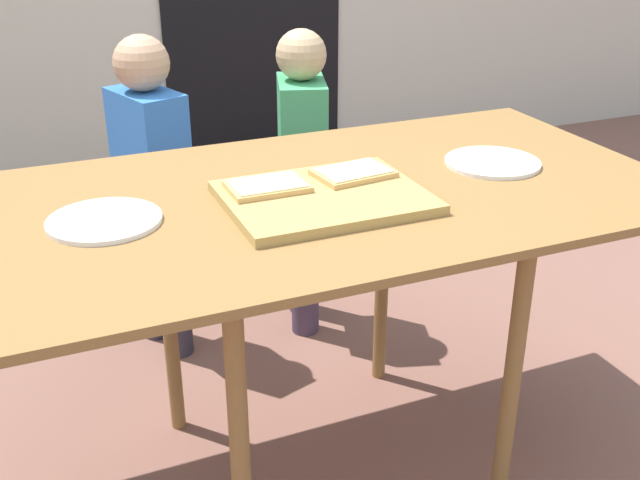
{
  "coord_description": "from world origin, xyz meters",
  "views": [
    {
      "loc": [
        -0.62,
        -1.43,
        1.37
      ],
      "look_at": [
        -0.01,
        0.0,
        0.65
      ],
      "focal_mm": 43.31,
      "sensor_mm": 36.0,
      "label": 1
    }
  ],
  "objects_px": {
    "dining_table": "(326,220)",
    "child_left": "(153,181)",
    "pizza_slice_far_left": "(267,186)",
    "pizza_slice_far_right": "(353,173)",
    "child_right": "(302,167)",
    "plate_white_right": "(492,162)",
    "cutting_board": "(324,198)",
    "plate_white_left": "(104,221)"
  },
  "relations": [
    {
      "from": "cutting_board",
      "to": "pizza_slice_far_right",
      "type": "distance_m",
      "value": 0.12
    },
    {
      "from": "cutting_board",
      "to": "child_right",
      "type": "distance_m",
      "value": 0.83
    },
    {
      "from": "pizza_slice_far_left",
      "to": "pizza_slice_far_right",
      "type": "bearing_deg",
      "value": 0.9
    },
    {
      "from": "cutting_board",
      "to": "plate_white_left",
      "type": "distance_m",
      "value": 0.44
    },
    {
      "from": "plate_white_right",
      "to": "pizza_slice_far_left",
      "type": "bearing_deg",
      "value": 179.8
    },
    {
      "from": "pizza_slice_far_right",
      "to": "plate_white_left",
      "type": "distance_m",
      "value": 0.54
    },
    {
      "from": "pizza_slice_far_right",
      "to": "plate_white_left",
      "type": "height_order",
      "value": "pizza_slice_far_right"
    },
    {
      "from": "dining_table",
      "to": "cutting_board",
      "type": "height_order",
      "value": "cutting_board"
    },
    {
      "from": "plate_white_left",
      "to": "cutting_board",
      "type": "bearing_deg",
      "value": -8.93
    },
    {
      "from": "plate_white_right",
      "to": "cutting_board",
      "type": "bearing_deg",
      "value": -172.08
    },
    {
      "from": "dining_table",
      "to": "child_right",
      "type": "distance_m",
      "value": 0.75
    },
    {
      "from": "pizza_slice_far_right",
      "to": "child_right",
      "type": "xyz_separation_m",
      "value": [
        0.15,
        0.69,
        -0.24
      ]
    },
    {
      "from": "pizza_slice_far_right",
      "to": "cutting_board",
      "type": "bearing_deg",
      "value": -145.08
    },
    {
      "from": "child_left",
      "to": "dining_table",
      "type": "bearing_deg",
      "value": -71.97
    },
    {
      "from": "child_right",
      "to": "plate_white_right",
      "type": "bearing_deg",
      "value": -73.37
    },
    {
      "from": "pizza_slice_far_right",
      "to": "child_left",
      "type": "xyz_separation_m",
      "value": [
        -0.31,
        0.73,
        -0.23
      ]
    },
    {
      "from": "dining_table",
      "to": "child_left",
      "type": "bearing_deg",
      "value": 108.03
    },
    {
      "from": "pizza_slice_far_right",
      "to": "plate_white_left",
      "type": "relative_size",
      "value": 0.79
    },
    {
      "from": "cutting_board",
      "to": "pizza_slice_far_left",
      "type": "bearing_deg",
      "value": 147.01
    },
    {
      "from": "dining_table",
      "to": "pizza_slice_far_left",
      "type": "relative_size",
      "value": 9.28
    },
    {
      "from": "pizza_slice_far_left",
      "to": "plate_white_left",
      "type": "relative_size",
      "value": 0.74
    },
    {
      "from": "dining_table",
      "to": "cutting_board",
      "type": "bearing_deg",
      "value": -117.0
    },
    {
      "from": "plate_white_left",
      "to": "child_right",
      "type": "bearing_deg",
      "value": 45.15
    },
    {
      "from": "plate_white_right",
      "to": "plate_white_left",
      "type": "height_order",
      "value": "same"
    },
    {
      "from": "plate_white_left",
      "to": "plate_white_right",
      "type": "bearing_deg",
      "value": -0.32
    },
    {
      "from": "pizza_slice_far_left",
      "to": "child_right",
      "type": "xyz_separation_m",
      "value": [
        0.35,
        0.7,
        -0.24
      ]
    },
    {
      "from": "plate_white_right",
      "to": "child_right",
      "type": "distance_m",
      "value": 0.76
    },
    {
      "from": "child_left",
      "to": "child_right",
      "type": "relative_size",
      "value": 1.01
    },
    {
      "from": "pizza_slice_far_left",
      "to": "child_left",
      "type": "height_order",
      "value": "child_left"
    },
    {
      "from": "dining_table",
      "to": "child_left",
      "type": "relative_size",
      "value": 1.55
    },
    {
      "from": "dining_table",
      "to": "plate_white_right",
      "type": "height_order",
      "value": "plate_white_right"
    },
    {
      "from": "cutting_board",
      "to": "child_right",
      "type": "bearing_deg",
      "value": 71.77
    },
    {
      "from": "pizza_slice_far_left",
      "to": "plate_white_right",
      "type": "distance_m",
      "value": 0.56
    },
    {
      "from": "plate_white_right",
      "to": "plate_white_left",
      "type": "relative_size",
      "value": 1.0
    },
    {
      "from": "child_left",
      "to": "pizza_slice_far_right",
      "type": "bearing_deg",
      "value": -66.89
    },
    {
      "from": "cutting_board",
      "to": "child_left",
      "type": "height_order",
      "value": "child_left"
    },
    {
      "from": "pizza_slice_far_right",
      "to": "dining_table",
      "type": "bearing_deg",
      "value": -170.3
    },
    {
      "from": "pizza_slice_far_left",
      "to": "plate_white_right",
      "type": "bearing_deg",
      "value": -0.2
    },
    {
      "from": "dining_table",
      "to": "child_right",
      "type": "bearing_deg",
      "value": 72.53
    },
    {
      "from": "dining_table",
      "to": "pizza_slice_far_right",
      "type": "relative_size",
      "value": 8.64
    },
    {
      "from": "dining_table",
      "to": "plate_white_left",
      "type": "relative_size",
      "value": 6.84
    },
    {
      "from": "plate_white_left",
      "to": "dining_table",
      "type": "bearing_deg",
      "value": -1.45
    }
  ]
}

